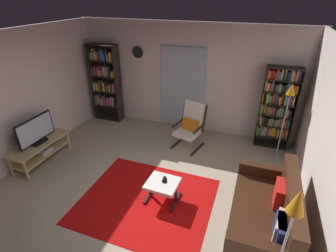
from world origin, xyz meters
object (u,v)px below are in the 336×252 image
Objects in this scene: television at (36,131)px; leather_sofa at (267,215)px; cell_phone at (165,180)px; wall_clock at (138,52)px; floor_lamp_by_sofa at (292,220)px; ottoman at (162,185)px; lounge_armchair at (191,124)px; bookshelf_near_tv at (106,81)px; bookshelf_near_sofa at (277,106)px; tv_remote at (164,179)px; tv_stand at (41,149)px; floor_lamp_by_shelf at (289,102)px.

television is 4.44m from leather_sofa.
leather_sofa is (4.41, -0.27, -0.40)m from television.
wall_clock reaches higher than cell_phone.
floor_lamp_by_sofa is at bearing -48.13° from wall_clock.
ottoman is 3.52m from wall_clock.
leather_sofa is at bearing -49.24° from lounge_armchair.
wall_clock is (-3.32, 2.78, 1.53)m from leather_sofa.
wall_clock is at bearing 13.53° from bookshelf_near_tv.
leather_sofa is at bearing -91.18° from bookshelf_near_sofa.
cell_phone is at bearing 174.73° from leather_sofa.
television is 0.51× the size of leather_sofa.
floor_lamp_by_sofa reaches higher than lounge_armchair.
bookshelf_near_tv is 3.56m from tv_remote.
cell_phone is at bearing -124.59° from bookshelf_near_sofa.
bookshelf_near_tv is at bearing -166.47° from wall_clock.
cell_phone is at bearing -2.52° from television.
wall_clock is (-1.67, 2.68, 1.55)m from ottoman.
bookshelf_near_tv is at bearing 84.48° from tv_stand.
bookshelf_near_tv is 4.98m from leather_sofa.
bookshelf_near_sofa is 6.33× the size of wall_clock.
cell_phone is (0.07, -1.82, -0.17)m from lounge_armchair.
cell_phone is 0.48× the size of wall_clock.
bookshelf_near_tv is 1.18m from wall_clock.
wall_clock is (-3.37, 0.19, 0.87)m from bookshelf_near_sofa.
tv_stand is 4.78m from floor_lamp_by_sofa.
bookshelf_near_tv is at bearing 140.03° from floor_lamp_by_sofa.
lounge_armchair is 0.61× the size of floor_lamp_by_sofa.
leather_sofa is 2.61m from lounge_armchair.
tv_stand is 3.14m from wall_clock.
tv_remote is at bearing -57.42° from wall_clock.
floor_lamp_by_sofa is (1.70, -1.16, 0.93)m from cell_phone.
leather_sofa is (4.20, -2.57, -0.77)m from bookshelf_near_tv.
television is 0.48× the size of bookshelf_near_sofa.
tv_stand is 2.79m from cell_phone.
ottoman is at bearing 176.63° from leather_sofa.
wall_clock reaches higher than tv_stand.
lounge_armchair reaches higher than television.
television is 5.04m from bookshelf_near_sofa.
tv_remote is (2.54, -2.40, -0.71)m from bookshelf_near_tv.
tv_stand is 0.76× the size of floor_lamp_by_sofa.
floor_lamp_by_shelf is at bearing 87.80° from floor_lamp_by_sofa.
tv_stand is 9.09× the size of cell_phone.
bookshelf_near_sofa is 13.12× the size of cell_phone.
ottoman is 0.32× the size of floor_lamp_by_sofa.
leather_sofa is 1.02× the size of floor_lamp_by_sofa.
bookshelf_near_sofa is at bearing 27.35° from tv_stand.
bookshelf_near_sofa is 3.03m from cell_phone.
tv_stand is 0.69× the size of bookshelf_near_sofa.
cell_phone is at bearing -2.67° from tv_stand.
bookshelf_near_sofa reaches higher than floor_lamp_by_sofa.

